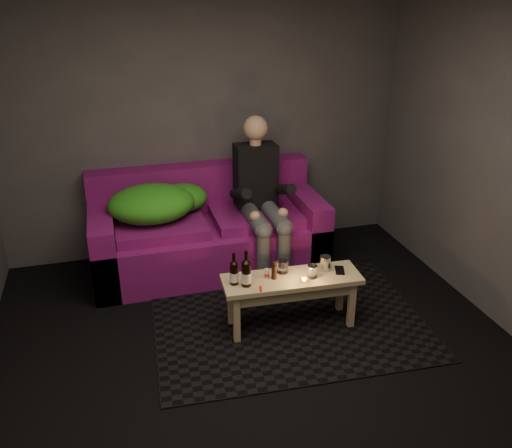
{
  "coord_description": "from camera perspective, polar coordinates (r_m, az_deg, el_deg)",
  "views": [
    {
      "loc": [
        -0.94,
        -2.92,
        2.57
      ],
      "look_at": [
        0.27,
        1.33,
        0.6
      ],
      "focal_mm": 38.0,
      "sensor_mm": 36.0,
      "label": 1
    }
  ],
  "objects": [
    {
      "name": "beer_bottle_a",
      "position": [
        4.15,
        -2.33,
        -5.15
      ],
      "size": [
        0.07,
        0.07,
        0.26
      ],
      "color": "black",
      "rests_on": "coffee_table"
    },
    {
      "name": "smartphone",
      "position": [
        4.43,
        8.8,
        -4.84
      ],
      "size": [
        0.11,
        0.16,
        0.01
      ],
      "primitive_type": "cube",
      "rotation": [
        0.0,
        0.0,
        -0.33
      ],
      "color": "black",
      "rests_on": "coffee_table"
    },
    {
      "name": "steel_cup",
      "position": [
        4.4,
        7.29,
        -4.11
      ],
      "size": [
        0.1,
        0.1,
        0.12
      ],
      "primitive_type": "cylinder",
      "rotation": [
        0.0,
        0.0,
        -0.18
      ],
      "color": "#AFB1B6",
      "rests_on": "coffee_table"
    },
    {
      "name": "tumbler_front",
      "position": [
        4.28,
        5.94,
        -4.98
      ],
      "size": [
        0.1,
        0.1,
        0.1
      ],
      "primitive_type": "cylinder",
      "rotation": [
        0.0,
        0.0,
        0.27
      ],
      "color": "white",
      "rests_on": "coffee_table"
    },
    {
      "name": "floor",
      "position": [
        4.0,
        1.57,
        -15.98
      ],
      "size": [
        4.5,
        4.5,
        0.0
      ],
      "primitive_type": "plane",
      "color": "black",
      "rests_on": "ground"
    },
    {
      "name": "tealight",
      "position": [
        4.21,
        5.09,
        -5.96
      ],
      "size": [
        0.06,
        0.06,
        0.05
      ],
      "color": "white",
      "rests_on": "coffee_table"
    },
    {
      "name": "salt_shaker",
      "position": [
        4.26,
        1.14,
        -5.23
      ],
      "size": [
        0.04,
        0.04,
        0.08
      ],
      "primitive_type": "cylinder",
      "rotation": [
        0.0,
        0.0,
        -0.15
      ],
      "color": "silver",
      "rests_on": "coffee_table"
    },
    {
      "name": "tumbler_back",
      "position": [
        4.33,
        2.81,
        -4.48
      ],
      "size": [
        0.11,
        0.11,
        0.11
      ],
      "primitive_type": "cylinder",
      "rotation": [
        0.0,
        0.0,
        0.29
      ],
      "color": "white",
      "rests_on": "coffee_table"
    },
    {
      "name": "coffee_table",
      "position": [
        4.34,
        3.76,
        -6.52
      ],
      "size": [
        1.12,
        0.41,
        0.45
      ],
      "rotation": [
        0.0,
        0.0,
        -0.06
      ],
      "color": "tan",
      "rests_on": "rug"
    },
    {
      "name": "beer_bottle_b",
      "position": [
        4.12,
        -1.03,
        -5.18
      ],
      "size": [
        0.08,
        0.08,
        0.3
      ],
      "color": "black",
      "rests_on": "coffee_table"
    },
    {
      "name": "pepper_mill",
      "position": [
        4.24,
        1.92,
        -5.07
      ],
      "size": [
        0.05,
        0.05,
        0.12
      ],
      "primitive_type": "cylinder",
      "rotation": [
        0.0,
        0.0,
        -0.13
      ],
      "color": "black",
      "rests_on": "coffee_table"
    },
    {
      "name": "red_lighter",
      "position": [
        4.12,
        0.48,
        -6.83
      ],
      "size": [
        0.03,
        0.07,
        0.01
      ],
      "primitive_type": "cube",
      "rotation": [
        0.0,
        0.0,
        -0.2
      ],
      "color": "red",
      "rests_on": "coffee_table"
    },
    {
      "name": "green_blanket",
      "position": [
        5.1,
        -10.45,
        2.2
      ],
      "size": [
        0.96,
        0.66,
        0.33
      ],
      "color": "#238418",
      "rests_on": "sofa"
    },
    {
      "name": "room",
      "position": [
        3.63,
        -0.36,
        9.24
      ],
      "size": [
        4.5,
        4.5,
        4.5
      ],
      "color": "silver",
      "rests_on": "ground"
    },
    {
      "name": "person",
      "position": [
        5.09,
        0.51,
        3.16
      ],
      "size": [
        0.39,
        0.91,
        1.46
      ],
      "color": "black",
      "rests_on": "sofa"
    },
    {
      "name": "sofa",
      "position": [
        5.31,
        -5.13,
        -0.91
      ],
      "size": [
        2.19,
        0.98,
        0.94
      ],
      "color": "#7B1065",
      "rests_on": "floor"
    },
    {
      "name": "rug",
      "position": [
        4.57,
        3.42,
        -10.15
      ],
      "size": [
        2.29,
        1.72,
        0.01
      ],
      "primitive_type": "cube",
      "rotation": [
        0.0,
        0.0,
        -0.06
      ],
      "color": "black",
      "rests_on": "floor"
    }
  ]
}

